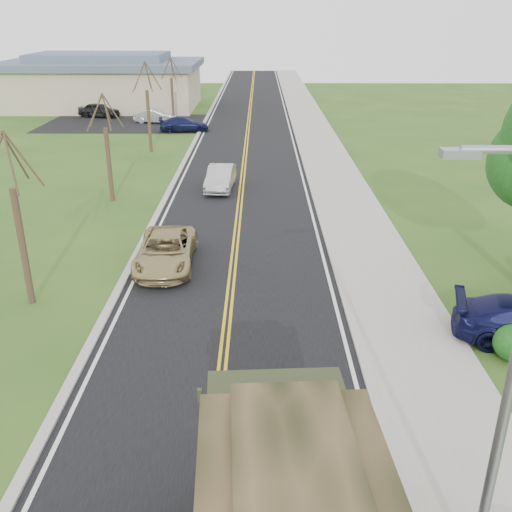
{
  "coord_description": "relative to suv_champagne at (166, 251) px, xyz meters",
  "views": [
    {
      "loc": [
        1.07,
        -7.92,
        9.43
      ],
      "look_at": [
        0.95,
        10.04,
        1.8
      ],
      "focal_mm": 40.0,
      "sensor_mm": 36.0,
      "label": 1
    }
  ],
  "objects": [
    {
      "name": "bare_tree_d",
      "position": [
        -4.3,
        32.79,
        1.88
      ],
      "size": [
        1.88,
        2.2,
        5.91
      ],
      "color": "#38281C",
      "rests_on": "ground"
    },
    {
      "name": "bare_tree_a",
      "position": [
        -4.3,
        -3.21,
        1.96
      ],
      "size": [
        1.93,
        2.26,
        6.08
      ],
      "color": "#38281C",
      "rests_on": "ground"
    },
    {
      "name": "lot_car_navy",
      "position": [
        -2.82,
        28.79,
        -0.05
      ],
      "size": [
        4.45,
        2.28,
        1.23
      ],
      "primitive_type": "imported",
      "rotation": [
        0.0,
        0.0,
        1.7
      ],
      "color": "#0E1235",
      "rests_on": "ground"
    },
    {
      "name": "curb_right",
      "position": [
        6.86,
        26.79,
        -0.61
      ],
      "size": [
        0.3,
        120.0,
        0.12
      ],
      "primitive_type": "cube",
      "color": "#9E998E",
      "rests_on": "ground"
    },
    {
      "name": "sedan_silver",
      "position": [
        1.49,
        11.09,
        0.0
      ],
      "size": [
        1.68,
        4.16,
        1.35
      ],
      "primitive_type": "imported",
      "rotation": [
        0.0,
        0.0,
        -0.06
      ],
      "color": "#B0B0B5",
      "rests_on": "ground"
    },
    {
      "name": "street_light",
      "position": [
        7.61,
        -13.71,
        3.76
      ],
      "size": [
        1.65,
        0.22,
        8.0
      ],
      "color": "gray",
      "rests_on": "ground"
    },
    {
      "name": "lot_car_silver",
      "position": [
        -6.03,
        32.98,
        -0.03
      ],
      "size": [
        4.04,
        2.0,
        1.27
      ],
      "primitive_type": "imported",
      "rotation": [
        0.0,
        0.0,
        1.4
      ],
      "color": "silver",
      "rests_on": "ground"
    },
    {
      "name": "suv_champagne",
      "position": [
        0.0,
        0.0,
        0.0
      ],
      "size": [
        2.38,
        4.89,
        1.34
      ],
      "primitive_type": "imported",
      "rotation": [
        0.0,
        0.0,
        0.03
      ],
      "color": "tan",
      "rests_on": "ground"
    },
    {
      "name": "curb_left",
      "position": [
        -1.44,
        26.79,
        -0.62
      ],
      "size": [
        0.3,
        120.0,
        0.1
      ],
      "primitive_type": "cube",
      "color": "#9E998E",
      "rests_on": "ground"
    },
    {
      "name": "sidewalk_right",
      "position": [
        8.61,
        26.79,
        -0.62
      ],
      "size": [
        3.2,
        120.0,
        0.1
      ],
      "primitive_type": "cube",
      "color": "#9E998E",
      "rests_on": "ground"
    },
    {
      "name": "bare_tree_b",
      "position": [
        -4.3,
        8.79,
        1.81
      ],
      "size": [
        1.83,
        2.14,
        5.73
      ],
      "color": "#38281C",
      "rests_on": "ground"
    },
    {
      "name": "road",
      "position": [
        2.71,
        26.79,
        -0.66
      ],
      "size": [
        8.0,
        120.0,
        0.01
      ],
      "primitive_type": "cube",
      "color": "black",
      "rests_on": "ground"
    },
    {
      "name": "bare_tree_c",
      "position": [
        -4.3,
        20.79,
        2.11
      ],
      "size": [
        2.04,
        2.39,
        6.42
      ],
      "color": "#38281C",
      "rests_on": "ground"
    },
    {
      "name": "commercial_building",
      "position": [
        -13.28,
        42.76,
        2.02
      ],
      "size": [
        25.5,
        21.5,
        5.65
      ],
      "color": "tan",
      "rests_on": "ground"
    },
    {
      "name": "lot_car_dark",
      "position": [
        -12.15,
        36.2,
        0.02
      ],
      "size": [
        4.33,
        2.59,
        1.38
      ],
      "primitive_type": "imported",
      "rotation": [
        0.0,
        0.0,
        1.32
      ],
      "color": "black",
      "rests_on": "ground"
    }
  ]
}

